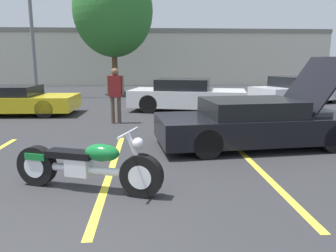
# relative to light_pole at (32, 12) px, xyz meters

# --- Properties ---
(parking_stripe_middle) EXTENTS (0.12, 4.88, 0.01)m
(parking_stripe_middle) POSITION_rel_light_pole_xyz_m (5.09, -11.88, -4.32)
(parking_stripe_middle) COLOR yellow
(parking_stripe_middle) RESTS_ON ground
(parking_stripe_back) EXTENTS (0.12, 4.88, 0.01)m
(parking_stripe_back) POSITION_rel_light_pole_xyz_m (7.74, -11.88, -4.32)
(parking_stripe_back) COLOR yellow
(parking_stripe_back) RESTS_ON ground
(far_building) EXTENTS (32.00, 4.20, 4.40)m
(far_building) POSITION_rel_light_pole_xyz_m (4.39, 10.53, -1.98)
(far_building) COLOR beige
(far_building) RESTS_ON ground
(light_pole) EXTENTS (1.21, 0.28, 7.87)m
(light_pole) POSITION_rel_light_pole_xyz_m (0.00, 0.00, 0.00)
(light_pole) COLOR slate
(light_pole) RESTS_ON ground
(tree_background) EXTENTS (4.50, 4.50, 7.31)m
(tree_background) POSITION_rel_light_pole_xyz_m (3.84, 2.00, 0.39)
(tree_background) COLOR brown
(tree_background) RESTS_ON ground
(motorcycle) EXTENTS (2.28, 1.01, 0.95)m
(motorcycle) POSITION_rel_light_pole_xyz_m (4.84, -12.84, -3.93)
(motorcycle) COLOR black
(motorcycle) RESTS_ON ground
(show_car_hood_open) EXTENTS (4.67, 2.24, 2.02)m
(show_car_hood_open) POSITION_rel_light_pole_xyz_m (8.26, -10.40, -3.78)
(show_car_hood_open) COLOR black
(show_car_hood_open) RESTS_ON ground
(parked_car_mid_left_row) EXTENTS (4.40, 2.03, 1.04)m
(parked_car_mid_left_row) POSITION_rel_light_pole_xyz_m (0.88, -5.43, -3.81)
(parked_car_mid_left_row) COLOR yellow
(parked_car_mid_left_row) RESTS_ON ground
(parked_car_mid_right_row) EXTENTS (4.72, 2.90, 1.24)m
(parked_car_mid_right_row) POSITION_rel_light_pole_xyz_m (7.26, -4.90, -3.72)
(parked_car_mid_right_row) COLOR white
(parked_car_mid_right_row) RESTS_ON ground
(parked_car_right_row) EXTENTS (4.85, 3.33, 1.23)m
(parked_car_right_row) POSITION_rel_light_pole_xyz_m (12.71, -2.80, -3.74)
(parked_car_right_row) COLOR silver
(parked_car_right_row) RESTS_ON ground
(spectator_near_motorcycle) EXTENTS (0.52, 0.22, 1.71)m
(spectator_near_motorcycle) POSITION_rel_light_pole_xyz_m (4.76, -7.39, -3.30)
(spectator_near_motorcycle) COLOR brown
(spectator_near_motorcycle) RESTS_ON ground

